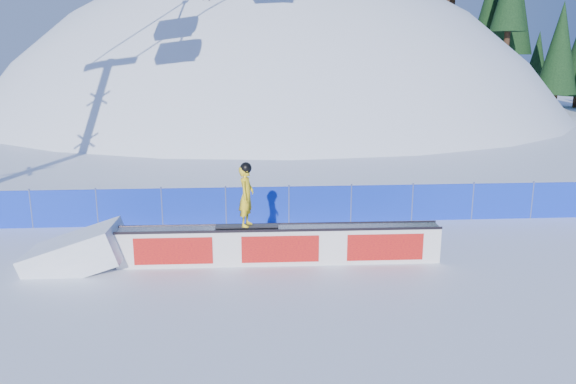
{
  "coord_description": "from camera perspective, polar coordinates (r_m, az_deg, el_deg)",
  "views": [
    {
      "loc": [
        -2.19,
        -12.72,
        5.22
      ],
      "look_at": [
        -1.16,
        2.55,
        1.5
      ],
      "focal_mm": 35.0,
      "sensor_mm": 36.0,
      "label": 1
    }
  ],
  "objects": [
    {
      "name": "snow_ramp",
      "position": [
        15.36,
        -20.61,
        -7.12
      ],
      "size": [
        2.51,
        1.59,
        1.55
      ],
      "primitive_type": null,
      "rotation": [
        0.0,
        -0.31,
        -0.01
      ],
      "color": "white",
      "rests_on": "ground"
    },
    {
      "name": "rail_box",
      "position": [
        14.49,
        -0.83,
        -5.39
      ],
      "size": [
        8.27,
        0.68,
        0.99
      ],
      "rotation": [
        0.0,
        0.0,
        -0.01
      ],
      "color": "white",
      "rests_on": "ground"
    },
    {
      "name": "treeline",
      "position": [
        60.27,
        22.22,
        17.19
      ],
      "size": [
        23.23,
        12.59,
        21.53
      ],
      "color": "#301F13",
      "rests_on": "ground"
    },
    {
      "name": "safety_fence",
      "position": [
        17.96,
        3.28,
        -1.25
      ],
      "size": [
        22.05,
        0.05,
        1.3
      ],
      "color": "#1030C0",
      "rests_on": "ground"
    },
    {
      "name": "ground",
      "position": [
        13.92,
        5.54,
        -8.42
      ],
      "size": [
        160.0,
        160.0,
        0.0
      ],
      "primitive_type": "plane",
      "color": "white",
      "rests_on": "ground"
    },
    {
      "name": "snowboarder",
      "position": [
        14.11,
        -4.25,
        -0.35
      ],
      "size": [
        1.6,
        0.65,
        1.67
      ],
      "rotation": [
        0.0,
        0.0,
        1.28
      ],
      "color": "black",
      "rests_on": "rail_box"
    },
    {
      "name": "snow_hill",
      "position": [
        59.48,
        -1.46,
        -9.31
      ],
      "size": [
        64.0,
        64.0,
        64.0
      ],
      "color": "white",
      "rests_on": "ground"
    }
  ]
}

